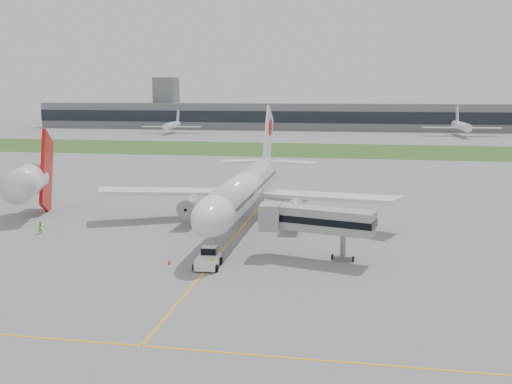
% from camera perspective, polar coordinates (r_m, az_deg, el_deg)
% --- Properties ---
extents(ground, '(600.00, 600.00, 0.00)m').
position_cam_1_polar(ground, '(85.35, -1.62, -3.81)').
color(ground, gray).
rests_on(ground, ground).
extents(apron_markings, '(70.00, 70.00, 0.04)m').
position_cam_1_polar(apron_markings, '(80.61, -2.34, -4.65)').
color(apron_markings, yellow).
rests_on(apron_markings, ground).
extents(grass_strip, '(600.00, 50.00, 0.02)m').
position_cam_1_polar(grass_strip, '(202.89, 5.21, 4.23)').
color(grass_strip, '#2B501E').
rests_on(grass_strip, ground).
extents(terminal_building, '(320.00, 22.30, 14.00)m').
position_cam_1_polar(terminal_building, '(311.78, 6.95, 7.51)').
color(terminal_building, slate).
rests_on(terminal_building, ground).
extents(control_tower, '(12.00, 12.00, 56.00)m').
position_cam_1_polar(control_tower, '(331.48, -8.88, 6.40)').
color(control_tower, slate).
rests_on(control_tower, ground).
extents(airliner, '(48.13, 53.95, 17.88)m').
position_cam_1_polar(airliner, '(88.88, -1.01, 0.48)').
color(airliner, white).
rests_on(airliner, ground).
extents(pushback_tug, '(3.22, 4.52, 2.23)m').
position_cam_1_polar(pushback_tug, '(67.76, -4.80, -6.64)').
color(pushback_tug, white).
rests_on(pushback_tug, ground).
extents(jet_bridge, '(14.40, 6.31, 6.58)m').
position_cam_1_polar(jet_bridge, '(70.35, 5.70, -2.79)').
color(jet_bridge, '#949496').
rests_on(jet_bridge, ground).
extents(safety_cone_left, '(0.42, 0.42, 0.58)m').
position_cam_1_polar(safety_cone_left, '(69.40, -8.68, -6.95)').
color(safety_cone_left, red).
rests_on(safety_cone_left, ground).
extents(safety_cone_right, '(0.37, 0.37, 0.51)m').
position_cam_1_polar(safety_cone_right, '(67.41, -4.41, -7.41)').
color(safety_cone_right, red).
rests_on(safety_cone_right, ground).
extents(ground_crew_near, '(0.65, 0.43, 1.78)m').
position_cam_1_polar(ground_crew_near, '(65.69, -4.43, -7.30)').
color(ground_crew_near, '#BEFD2A').
rests_on(ground_crew_near, ground).
extents(ground_crew_far, '(1.06, 1.13, 1.84)m').
position_cam_1_polar(ground_crew_far, '(88.61, -20.72, -3.34)').
color(ground_crew_far, '#9EEE27').
rests_on(ground_crew_far, ground).
extents(neighbor_aircraft, '(8.33, 18.51, 14.95)m').
position_cam_1_polar(neighbor_aircraft, '(100.34, -21.80, 1.01)').
color(neighbor_aircraft, '#BA0D0A').
rests_on(neighbor_aircraft, ground).
extents(distant_aircraft_left, '(31.39, 28.30, 11.14)m').
position_cam_1_polar(distant_aircraft_left, '(284.69, -8.40, 5.83)').
color(distant_aircraft_left, white).
rests_on(distant_aircraft_left, ground).
extents(distant_aircraft_right, '(35.48, 31.42, 13.40)m').
position_cam_1_polar(distant_aircraft_right, '(279.97, 19.78, 5.28)').
color(distant_aircraft_right, white).
rests_on(distant_aircraft_right, ground).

